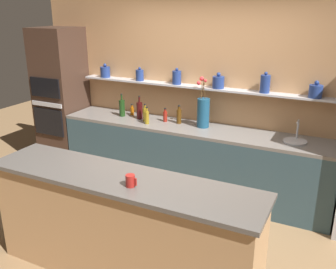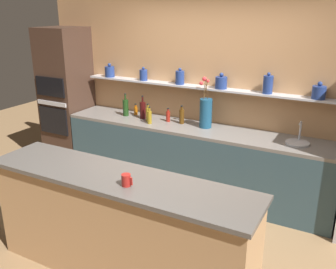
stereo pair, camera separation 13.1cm
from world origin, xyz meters
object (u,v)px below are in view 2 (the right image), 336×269
Objects in this scene: bottle_wine_2 at (143,110)px; bottle_oil_5 at (150,117)px; bottle_sauce_0 at (136,110)px; sink_fixture at (298,141)px; bottle_sauce_3 at (168,116)px; flower_vase at (206,112)px; bottle_oil_4 at (148,114)px; oven_tower at (67,98)px; bottle_wine_1 at (126,107)px; bottle_spirit_6 at (182,116)px; coffee_mug at (126,180)px.

bottle_wine_2 is 0.27m from bottle_oil_5.
bottle_wine_2 is (0.19, -0.11, 0.05)m from bottle_sauce_0.
bottle_sauce_3 is at bearing 178.10° from sink_fixture.
flower_vase reaches higher than sink_fixture.
bottle_sauce_0 is at bearing 150.15° from bottle_oil_4.
bottle_wine_2 is at bearing 150.53° from bottle_oil_4.
oven_tower reaches higher than bottle_sauce_3.
sink_fixture is at bearing -0.54° from bottle_wine_1.
bottle_oil_5 is 0.93× the size of bottle_spirit_6.
bottle_spirit_6 is (0.38, 0.20, 0.01)m from bottle_oil_5.
bottle_sauce_3 is (1.75, 0.07, -0.06)m from oven_tower.
coffee_mug is at bearing -117.19° from sink_fixture.
oven_tower reaches higher than bottle_oil_5.
bottle_sauce_3 is at bearing 109.16° from coffee_mug.
bottle_sauce_0 is at bearing 176.52° from flower_vase.
coffee_mug is (0.88, -1.83, 0.06)m from bottle_oil_5.
bottle_wine_2 is (1.37, 0.03, -0.02)m from oven_tower.
flower_vase reaches higher than coffee_mug.
bottle_spirit_6 reaches higher than bottle_sauce_0.
sink_fixture is 0.83× the size of bottle_wine_1.
oven_tower is at bearing 178.49° from bottle_oil_4.
sink_fixture is 2.11m from bottle_wine_2.
bottle_spirit_6 reaches higher than bottle_oil_4.
flower_vase reaches higher than bottle_spirit_6.
bottle_oil_4 is (0.13, -0.07, -0.02)m from bottle_wine_2.
bottle_sauce_3 is 2.15m from coffee_mug.
bottle_wine_1 is at bearing 179.88° from bottle_wine_2.
bottle_wine_2 is at bearing -30.11° from bottle_sauce_0.
bottle_oil_5 is 2.30× the size of coffee_mug.
oven_tower is 3.48m from sink_fixture.
bottle_sauce_0 is 0.67× the size of bottle_oil_4.
bottle_sauce_3 is at bearing 2.28° from oven_tower.
flower_vase reaches higher than bottle_wine_2.
bottle_wine_1 is 3.22× the size of coffee_mug.
bottle_sauce_3 is at bearing -178.96° from bottle_spirit_6.
bottle_wine_2 is (-0.93, -0.04, -0.09)m from flower_vase.
bottle_wine_1 is (-1.22, -0.04, -0.09)m from flower_vase.
bottle_spirit_6 is at bearing 13.87° from bottle_oil_4.
bottle_oil_4 is (-0.80, -0.12, -0.11)m from flower_vase.
bottle_oil_5 is (0.21, -0.17, -0.03)m from bottle_wine_2.
sink_fixture is 1.66× the size of bottle_sauce_0.
bottle_oil_5 is at bearing -38.32° from bottle_wine_2.
oven_tower reaches higher than bottle_wine_2.
bottle_wine_1 is 1.73× the size of bottle_sauce_3.
sink_fixture is at bearing -2.29° from bottle_spirit_6.
bottle_oil_4 is at bearing -10.08° from bottle_wine_1.
oven_tower is at bearing 175.27° from bottle_oil_5.
bottle_sauce_3 is (0.57, -0.08, 0.01)m from bottle_sauce_0.
flower_vase is 2.05m from coffee_mug.
sink_fixture is at bearing 4.32° from bottle_oil_5.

